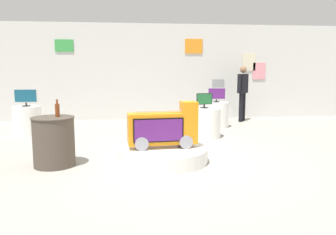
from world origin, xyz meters
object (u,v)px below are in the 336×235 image
main_display_pedestal (163,155)px  display_pedestal_right_rear (216,115)px  novelty_firetruck_tv (164,129)px  tv_on_left_rear (26,97)px  bottle_on_side_table (57,110)px  shopper_browsing_near_truck (243,89)px  display_pedestal_left_rear (27,120)px  tv_on_center_rear (204,100)px  tv_on_right_rear (217,94)px  display_pedestal_center_rear (204,123)px  side_table_round (54,141)px

main_display_pedestal → display_pedestal_right_rear: bearing=61.4°
main_display_pedestal → novelty_firetruck_tv: (0.02, -0.00, 0.44)m
tv_on_left_rear → bottle_on_side_table: (1.29, -2.79, 0.01)m
tv_on_left_rear → shopper_browsing_near_truck: bearing=13.3°
display_pedestal_left_rear → shopper_browsing_near_truck: bearing=13.2°
display_pedestal_right_rear → main_display_pedestal: bearing=-118.6°
main_display_pedestal → bottle_on_side_table: size_ratio=5.47×
tv_on_center_rear → tv_on_right_rear: (0.63, 1.31, 0.03)m
tv_on_left_rear → display_pedestal_right_rear: bearing=5.7°
tv_on_left_rear → display_pedestal_right_rear: 4.83m
tv_on_center_rear → main_display_pedestal: bearing=-120.7°
shopper_browsing_near_truck → novelty_firetruck_tv: bearing=-123.8°
novelty_firetruck_tv → shopper_browsing_near_truck: (2.79, 4.16, 0.40)m
display_pedestal_right_rear → bottle_on_side_table: bearing=-136.9°
display_pedestal_center_rear → tv_on_right_rear: tv_on_right_rear is taller
display_pedestal_left_rear → side_table_round: 3.09m
tv_on_center_rear → side_table_round: (-2.93, -1.99, -0.45)m
novelty_firetruck_tv → display_pedestal_right_rear: bearing=61.7°
tv_on_left_rear → main_display_pedestal: bearing=-42.9°
display_pedestal_left_rear → display_pedestal_center_rear: bearing=-11.5°
display_pedestal_left_rear → side_table_round: (1.22, -2.84, 0.07)m
main_display_pedestal → tv_on_left_rear: tv_on_left_rear is taller
display_pedestal_left_rear → tv_on_left_rear: bearing=-88.9°
display_pedestal_left_rear → side_table_round: bearing=-66.8°
main_display_pedestal → bottle_on_side_table: bottle_on_side_table is taller
main_display_pedestal → tv_on_center_rear: 2.38m
tv_on_left_rear → tv_on_right_rear: 4.80m
shopper_browsing_near_truck → tv_on_left_rear: bearing=-166.7°
main_display_pedestal → tv_on_center_rear: size_ratio=4.11×
novelty_firetruck_tv → tv_on_right_rear: (1.76, 3.26, 0.33)m
display_pedestal_right_rear → shopper_browsing_near_truck: 1.50m
novelty_firetruck_tv → display_pedestal_left_rear: bearing=137.2°
display_pedestal_right_rear → tv_on_right_rear: bearing=-83.1°
main_display_pedestal → tv_on_right_rear: 3.79m
tv_on_left_rear → display_pedestal_center_rear: (4.15, -0.84, -0.57)m
display_pedestal_right_rear → tv_on_right_rear: 0.55m
tv_on_center_rear → shopper_browsing_near_truck: 2.76m
display_pedestal_center_rear → tv_on_center_rear: (-0.00, -0.00, 0.52)m
display_pedestal_center_rear → shopper_browsing_near_truck: (1.65, 2.21, 0.62)m
tv_on_left_rear → tv_on_center_rear: (4.15, -0.84, -0.05)m
display_pedestal_left_rear → display_pedestal_center_rear: size_ratio=0.90×
novelty_firetruck_tv → tv_on_center_rear: (1.13, 1.94, 0.30)m
novelty_firetruck_tv → display_pedestal_right_rear: size_ratio=1.75×
display_pedestal_center_rear → bottle_on_side_table: bearing=-145.7°
display_pedestal_center_rear → display_pedestal_left_rear: bearing=168.5°
display_pedestal_left_rear → tv_on_right_rear: (4.78, 0.47, 0.55)m
main_display_pedestal → display_pedestal_right_rear: display_pedestal_right_rear is taller
tv_on_center_rear → display_pedestal_right_rear: tv_on_center_rear is taller
tv_on_left_rear → bottle_on_side_table: 3.08m
display_pedestal_left_rear → display_pedestal_right_rear: 4.80m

